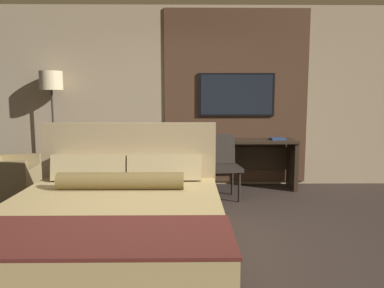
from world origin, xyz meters
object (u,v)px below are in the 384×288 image
object	(u,v)px
bed	(113,224)
armchair_by_window	(7,179)
desk	(237,155)
tv	(236,95)
book	(277,139)
floor_lamp	(52,90)
desk_chair	(220,161)
vase_tall	(191,131)

from	to	relation	value
bed	armchair_by_window	world-z (taller)	bed
bed	desk	distance (m)	2.88
tv	desk	bearing A→B (deg)	-90.00
tv	book	size ratio (longest dim) A/B	4.95
tv	floor_lamp	bearing A→B (deg)	-176.34
floor_lamp	book	bearing A→B (deg)	-1.09
bed	desk_chair	xyz separation A→B (m)	(1.11, 1.97, 0.22)
bed	floor_lamp	distance (m)	3.12
bed	vase_tall	size ratio (longest dim) A/B	8.73
desk	armchair_by_window	xyz separation A→B (m)	(-3.24, -0.63, -0.23)
desk	book	distance (m)	0.66
desk	desk_chair	distance (m)	0.61
bed	floor_lamp	size ratio (longest dim) A/B	1.25
floor_lamp	bed	bearing A→B (deg)	-61.32
bed	desk_chair	bearing A→B (deg)	60.57
bed	armchair_by_window	bearing A→B (deg)	134.20
armchair_by_window	vase_tall	xyz separation A→B (m)	(2.53, 0.72, 0.60)
tv	floor_lamp	distance (m)	2.82
bed	tv	size ratio (longest dim) A/B	1.88
floor_lamp	desk	bearing A→B (deg)	-0.63
armchair_by_window	book	world-z (taller)	armchair_by_window
desk	tv	size ratio (longest dim) A/B	1.47
armchair_by_window	floor_lamp	world-z (taller)	floor_lamp
tv	vase_tall	size ratio (longest dim) A/B	4.65
armchair_by_window	floor_lamp	distance (m)	1.45
desk	armchair_by_window	world-z (taller)	armchair_by_window
bed	desk	xyz separation A→B (m)	(1.43, 2.50, 0.21)
floor_lamp	vase_tall	bearing A→B (deg)	1.47
floor_lamp	vase_tall	world-z (taller)	floor_lamp
desk_chair	floor_lamp	distance (m)	2.74
desk	bed	bearing A→B (deg)	-119.70
bed	tv	xyz separation A→B (m)	(1.43, 2.71, 1.13)
desk_chair	armchair_by_window	xyz separation A→B (m)	(-2.93, -0.11, -0.24)
desk	vase_tall	bearing A→B (deg)	173.18
desk	tv	world-z (taller)	tv
desk_chair	armchair_by_window	distance (m)	2.94
desk_chair	floor_lamp	size ratio (longest dim) A/B	0.49
desk	vase_tall	size ratio (longest dim) A/B	6.84
floor_lamp	vase_tall	distance (m)	2.19
armchair_by_window	tv	bearing A→B (deg)	-80.80
desk_chair	vase_tall	distance (m)	0.81
vase_tall	desk_chair	bearing A→B (deg)	-56.80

